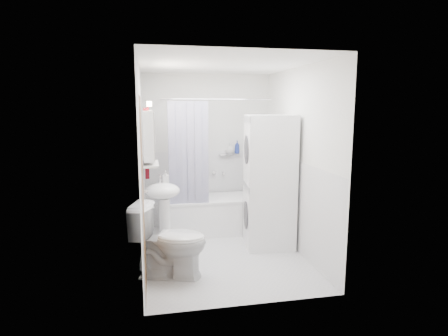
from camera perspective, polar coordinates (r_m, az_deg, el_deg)
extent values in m
plane|color=silver|center=(5.01, -0.10, -12.95)|extent=(2.60, 2.60, 0.00)
plane|color=silver|center=(5.96, -2.54, 2.56)|extent=(2.00, 0.00, 2.00)
plane|color=silver|center=(3.44, 4.11, -2.36)|extent=(2.00, 0.00, 2.00)
plane|color=silver|center=(4.60, -12.41, 0.38)|extent=(0.00, 2.60, 2.60)
plane|color=silver|center=(4.98, 11.27, 1.08)|extent=(0.00, 2.60, 2.60)
plane|color=white|center=(4.67, -0.11, 15.50)|extent=(2.60, 2.60, 0.00)
plane|color=white|center=(6.04, -2.48, -3.11)|extent=(1.98, 0.00, 1.98)
plane|color=white|center=(4.73, -12.01, -6.82)|extent=(0.00, 2.58, 2.58)
plane|color=white|center=(5.09, 10.93, -5.63)|extent=(0.00, 2.58, 2.58)
plane|color=brown|center=(3.78, -12.22, -4.62)|extent=(0.00, 2.00, 2.00)
cylinder|color=silver|center=(4.10, -11.74, -3.52)|extent=(0.04, 0.04, 0.04)
cube|color=white|center=(5.79, -1.45, -7.21)|extent=(1.38, 0.65, 0.51)
cube|color=white|center=(5.72, -1.46, -4.63)|extent=(1.40, 0.67, 0.03)
cube|color=silver|center=(5.74, -1.45, -5.75)|extent=(1.20, 0.47, 0.20)
cylinder|color=silver|center=(6.00, -0.13, -0.70)|extent=(0.04, 0.12, 0.04)
cylinder|color=silver|center=(5.28, -1.01, 10.41)|extent=(1.58, 0.02, 0.02)
cube|color=#18164D|center=(5.24, -7.90, 2.12)|extent=(0.10, 0.02, 1.45)
cube|color=#18164D|center=(5.25, -6.92, 2.15)|extent=(0.10, 0.02, 1.45)
cube|color=#18164D|center=(5.26, -5.94, 2.18)|extent=(0.10, 0.02, 1.45)
cube|color=#18164D|center=(5.27, -4.97, 2.21)|extent=(0.10, 0.02, 1.45)
cube|color=#18164D|center=(5.28, -3.99, 2.23)|extent=(0.10, 0.02, 1.45)
cube|color=#18164D|center=(5.29, -3.03, 2.26)|extent=(0.10, 0.02, 1.45)
ellipsoid|color=white|center=(4.78, -9.36, -3.48)|extent=(0.44, 0.37, 0.20)
cylinder|color=white|center=(4.90, -8.98, -8.89)|extent=(0.14, 0.14, 0.75)
cylinder|color=silver|center=(4.89, -9.69, -1.76)|extent=(0.03, 0.03, 0.14)
cylinder|color=silver|center=(4.84, -9.70, -1.15)|extent=(0.02, 0.10, 0.02)
cube|color=white|center=(4.66, -11.43, 4.86)|extent=(0.12, 0.50, 0.60)
cube|color=white|center=(4.66, -10.63, 4.88)|extent=(0.01, 0.47, 0.57)
cube|color=#FFEABF|center=(4.65, -11.33, 9.54)|extent=(0.06, 0.45, 0.06)
cube|color=silver|center=(4.70, -11.05, 0.61)|extent=(0.18, 0.54, 0.02)
cube|color=silver|center=(5.96, 0.36, 2.08)|extent=(0.22, 0.06, 0.02)
cube|color=#610D0E|center=(4.92, -11.74, 3.81)|extent=(0.05, 0.37, 0.88)
cube|color=#610D0E|center=(4.90, -11.54, 8.62)|extent=(0.03, 0.33, 0.08)
cylinder|color=silver|center=(4.90, -12.03, 9.07)|extent=(0.02, 0.04, 0.02)
cube|color=white|center=(5.23, 6.81, -6.86)|extent=(0.71, 0.71, 0.90)
cylinder|color=#2D2D33|center=(5.14, 3.38, -7.19)|extent=(0.07, 0.38, 0.38)
cube|color=gray|center=(5.04, 3.43, -2.79)|extent=(0.08, 0.57, 0.08)
cube|color=white|center=(5.05, 7.01, 2.96)|extent=(0.71, 0.71, 0.90)
cylinder|color=#2D2D33|center=(4.96, 3.48, 2.79)|extent=(0.07, 0.38, 0.38)
cube|color=gray|center=(4.93, 3.53, 7.45)|extent=(0.08, 0.57, 0.08)
imported|color=white|center=(4.31, -8.27, -10.96)|extent=(0.93, 0.68, 0.82)
imported|color=gray|center=(4.89, -8.86, -1.97)|extent=(0.08, 0.17, 0.08)
imported|color=gray|center=(4.54, -11.06, 0.93)|extent=(0.07, 0.18, 0.07)
imported|color=gray|center=(4.81, -11.08, 1.56)|extent=(0.10, 0.09, 0.10)
imported|color=gray|center=(5.96, 0.88, 2.82)|extent=(0.13, 0.17, 0.13)
imported|color=navy|center=(5.99, 2.01, 2.60)|extent=(0.08, 0.21, 0.08)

